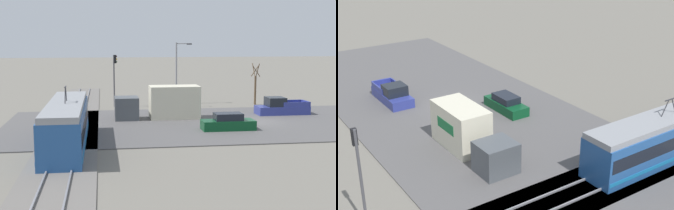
{
  "view_description": "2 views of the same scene",
  "coord_description": "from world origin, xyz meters",
  "views": [
    {
      "loc": [
        -41.79,
        14.67,
        7.8
      ],
      "look_at": [
        -3.56,
        9.22,
        2.34
      ],
      "focal_mm": 50.0,
      "sensor_mm": 36.0,
      "label": 1
    },
    {
      "loc": [
        18.04,
        35.25,
        16.13
      ],
      "look_at": [
        -0.74,
        7.93,
        2.54
      ],
      "focal_mm": 50.0,
      "sensor_mm": 36.0,
      "label": 2
    }
  ],
  "objects": [
    {
      "name": "pickup_truck",
      "position": [
        3.93,
        -3.68,
        0.75
      ],
      "size": [
        2.07,
        5.37,
        1.78
      ],
      "color": "navy",
      "rests_on": "ground"
    },
    {
      "name": "sedan_car_0",
      "position": [
        -3.45,
        3.99,
        0.68
      ],
      "size": [
        1.77,
        4.54,
        1.45
      ],
      "color": "#0C4723",
      "rests_on": "ground"
    },
    {
      "name": "traffic_light_pole",
      "position": [
        12.25,
        13.18,
        3.83
      ],
      "size": [
        0.28,
        0.47,
        5.99
      ],
      "color": "#47474C",
      "rests_on": "ground"
    },
    {
      "name": "road_surface",
      "position": [
        0.0,
        0.0,
        0.04
      ],
      "size": [
        18.24,
        47.1,
        0.08
      ],
      "color": "#565454",
      "rests_on": "ground"
    },
    {
      "name": "box_truck",
      "position": [
        3.1,
        8.78,
        1.55
      ],
      "size": [
        2.55,
        8.24,
        3.18
      ],
      "color": "#4C5156",
      "rests_on": "ground"
    },
    {
      "name": "light_rail_tram",
      "position": [
        -7.94,
        17.24,
        1.65
      ],
      "size": [
        13.75,
        2.71,
        4.37
      ],
      "color": "#235193",
      "rests_on": "ground"
    },
    {
      "name": "ground_plane",
      "position": [
        0.0,
        0.0,
        0.0
      ],
      "size": [
        320.0,
        320.0,
        0.0
      ],
      "primitive_type": "plane",
      "color": "slate"
    },
    {
      "name": "rail_bed",
      "position": [
        0.0,
        17.24,
        0.05
      ],
      "size": [
        64.42,
        4.4,
        0.22
      ],
      "color": "slate",
      "rests_on": "ground"
    }
  ]
}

